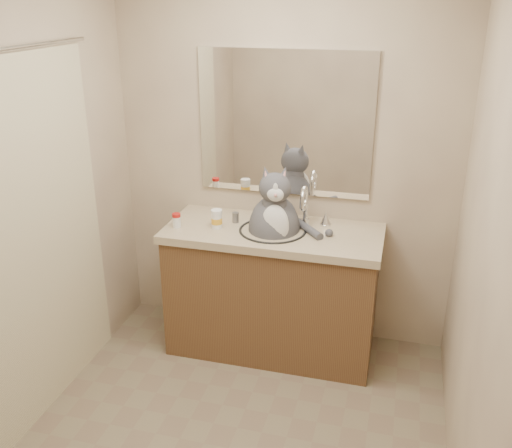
{
  "coord_description": "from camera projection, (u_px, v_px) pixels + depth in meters",
  "views": [
    {
      "loc": [
        0.73,
        -2.2,
        2.2
      ],
      "look_at": [
        -0.03,
        0.65,
        1.01
      ],
      "focal_mm": 40.0,
      "sensor_mm": 36.0,
      "label": 1
    }
  ],
  "objects": [
    {
      "name": "pill_bottle_orange",
      "position": [
        217.0,
        219.0,
        3.52
      ],
      "size": [
        0.07,
        0.07,
        0.12
      ],
      "rotation": [
        0.0,
        0.0,
        -0.08
      ],
      "color": "white",
      "rests_on": "vanity"
    },
    {
      "name": "pill_bottle_redcap",
      "position": [
        177.0,
        220.0,
        3.53
      ],
      "size": [
        0.06,
        0.06,
        0.09
      ],
      "rotation": [
        0.0,
        0.0,
        -0.2
      ],
      "color": "white",
      "rests_on": "vanity"
    },
    {
      "name": "room",
      "position": [
        224.0,
        238.0,
        2.52
      ],
      "size": [
        2.22,
        2.52,
        2.42
      ],
      "color": "#7D7157",
      "rests_on": "ground"
    },
    {
      "name": "cat",
      "position": [
        275.0,
        224.0,
        3.49
      ],
      "size": [
        0.52,
        0.42,
        0.63
      ],
      "rotation": [
        0.0,
        0.0,
        0.26
      ],
      "color": "#4D4D52",
      "rests_on": "vanity"
    },
    {
      "name": "vanity",
      "position": [
        273.0,
        288.0,
        3.67
      ],
      "size": [
        1.34,
        0.59,
        1.12
      ],
      "color": "brown",
      "rests_on": "ground"
    },
    {
      "name": "shower_curtain",
      "position": [
        36.0,
        239.0,
        2.93
      ],
      "size": [
        0.02,
        1.3,
        1.93
      ],
      "color": "beige",
      "rests_on": "ground"
    },
    {
      "name": "mirror",
      "position": [
        285.0,
        124.0,
        3.53
      ],
      "size": [
        1.1,
        0.02,
        0.9
      ],
      "primitive_type": "cube",
      "color": "white",
      "rests_on": "room"
    },
    {
      "name": "grey_canister",
      "position": [
        236.0,
        217.0,
        3.61
      ],
      "size": [
        0.05,
        0.05,
        0.07
      ],
      "rotation": [
        0.0,
        0.0,
        0.24
      ],
      "color": "slate",
      "rests_on": "vanity"
    }
  ]
}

